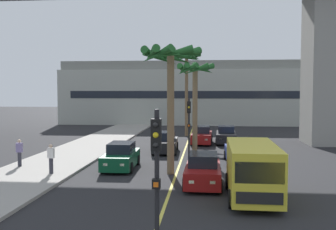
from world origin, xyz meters
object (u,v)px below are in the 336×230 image
at_px(car_queue_third, 121,157).
at_px(pedestrian_far_along, 51,158).
at_px(palm_tree_mid_median, 195,78).
at_px(car_queue_fourth, 203,171).
at_px(car_queue_sixth, 226,135).
at_px(car_queue_second, 165,143).
at_px(palm_tree_far_median, 170,68).
at_px(delivery_van, 252,169).
at_px(car_queue_front, 240,152).
at_px(traffic_light_median_near, 157,171).
at_px(traffic_light_median_far, 189,121).
at_px(car_queue_fifth, 202,136).
at_px(pedestrian_near_crosswalk, 19,152).
at_px(palm_tree_near_median, 187,66).

height_order(car_queue_third, pedestrian_far_along, pedestrian_far_along).
bearing_deg(palm_tree_mid_median, car_queue_third, -119.27).
xyz_separation_m(car_queue_fourth, car_queue_sixth, (1.93, 15.65, 0.00)).
bearing_deg(car_queue_second, palm_tree_far_median, -82.05).
xyz_separation_m(car_queue_third, delivery_van, (7.06, -5.81, 0.57)).
xyz_separation_m(car_queue_front, traffic_light_median_near, (-3.40, -15.96, 1.99)).
xyz_separation_m(car_queue_front, traffic_light_median_far, (-3.31, 0.20, 1.99)).
distance_m(car_queue_fifth, pedestrian_near_crosswalk, 16.29).
height_order(car_queue_fifth, traffic_light_median_far, traffic_light_median_far).
bearing_deg(traffic_light_median_near, palm_tree_near_median, 91.49).
relative_size(car_queue_front, car_queue_third, 1.00).
distance_m(palm_tree_near_median, palm_tree_far_median, 18.69).
distance_m(car_queue_fifth, delivery_van, 17.59).
bearing_deg(traffic_light_median_near, pedestrian_near_crosswalk, 127.85).
xyz_separation_m(car_queue_third, car_queue_fourth, (4.93, -3.62, 0.00)).
xyz_separation_m(car_queue_fifth, car_queue_sixth, (2.16, 0.42, 0.00)).
bearing_deg(car_queue_fifth, traffic_light_median_near, -91.94).
bearing_deg(palm_tree_far_median, traffic_light_median_near, -86.26).
relative_size(car_queue_second, delivery_van, 0.78).
xyz_separation_m(car_queue_front, car_queue_third, (-7.26, -2.58, 0.00)).
bearing_deg(traffic_light_median_far, pedestrian_far_along, -144.69).
bearing_deg(car_queue_fifth, traffic_light_median_far, -94.92).
relative_size(car_queue_fifth, palm_tree_far_median, 0.58).
relative_size(car_queue_fourth, palm_tree_near_median, 0.47).
bearing_deg(car_queue_fourth, pedestrian_near_crosswalk, 164.74).
height_order(car_queue_fourth, traffic_light_median_far, traffic_light_median_far).
distance_m(car_queue_third, palm_tree_far_median, 6.16).
bearing_deg(car_queue_fifth, car_queue_sixth, 11.10).
bearing_deg(pedestrian_far_along, traffic_light_median_far, 35.31).
bearing_deg(car_queue_fifth, car_queue_fourth, -89.17).
height_order(palm_tree_mid_median, palm_tree_far_median, palm_tree_far_median).
height_order(car_queue_front, car_queue_third, same).
xyz_separation_m(car_queue_fourth, pedestrian_far_along, (-8.29, 1.22, 0.28)).
relative_size(traffic_light_median_near, pedestrian_near_crosswalk, 2.59).
distance_m(car_queue_third, palm_tree_near_median, 18.90).
height_order(car_queue_fifth, palm_tree_far_median, palm_tree_far_median).
bearing_deg(traffic_light_median_far, car_queue_third, -144.85).
relative_size(car_queue_front, pedestrian_far_along, 2.56).
distance_m(palm_tree_mid_median, pedestrian_far_along, 13.27).
height_order(palm_tree_near_median, palm_tree_mid_median, palm_tree_near_median).
distance_m(car_queue_front, traffic_light_median_far, 3.87).
distance_m(car_queue_front, traffic_light_median_near, 16.44).
relative_size(car_queue_fifth, pedestrian_far_along, 2.57).
bearing_deg(palm_tree_near_median, palm_tree_far_median, -89.98).
bearing_deg(palm_tree_near_median, car_queue_second, -95.48).
bearing_deg(palm_tree_mid_median, car_queue_fifth, 82.89).
relative_size(palm_tree_mid_median, palm_tree_far_median, 0.96).
bearing_deg(traffic_light_median_far, car_queue_sixth, 72.51).
distance_m(car_queue_third, pedestrian_far_along, 4.13).
bearing_deg(pedestrian_near_crosswalk, car_queue_fourth, -15.26).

